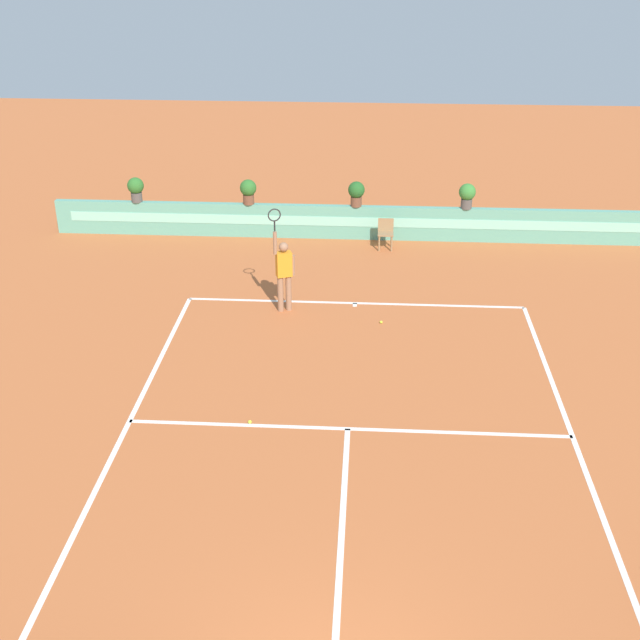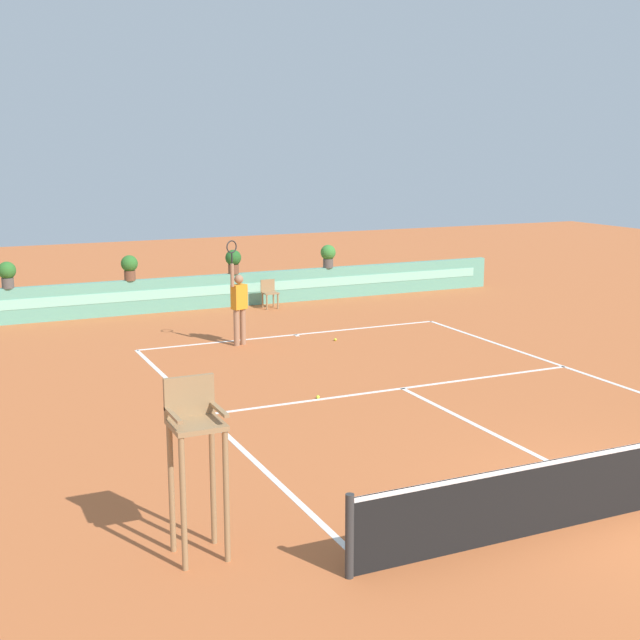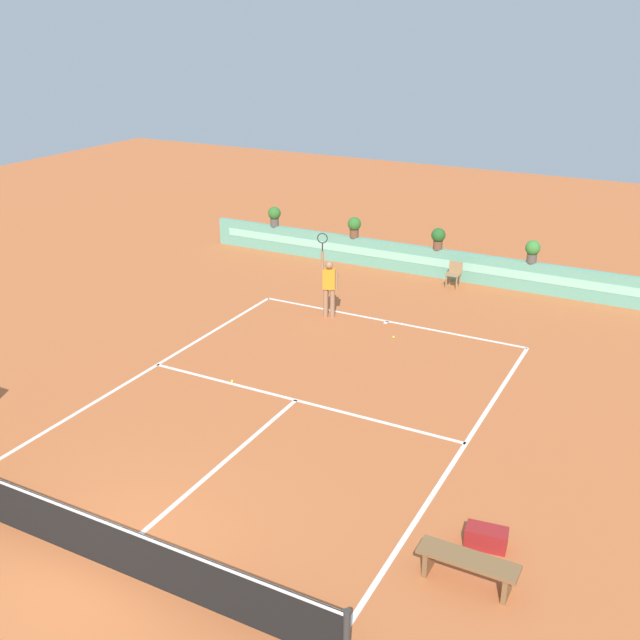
% 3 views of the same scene
% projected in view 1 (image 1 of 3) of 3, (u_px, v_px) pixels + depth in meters
% --- Properties ---
extents(ground_plane, '(60.00, 60.00, 0.00)m').
position_uv_depth(ground_plane, '(347.00, 441.00, 14.73)').
color(ground_plane, '#BC6033').
extents(court_lines, '(8.32, 11.94, 0.01)m').
position_uv_depth(court_lines, '(348.00, 419.00, 15.37)').
color(court_lines, white).
rests_on(court_lines, ground).
extents(back_wall_barrier, '(18.00, 0.21, 1.00)m').
position_uv_depth(back_wall_barrier, '(359.00, 222.00, 23.79)').
color(back_wall_barrier, '#60A88E').
rests_on(back_wall_barrier, ground).
extents(ball_kid_chair, '(0.44, 0.44, 0.85)m').
position_uv_depth(ball_kid_chair, '(386.00, 232.00, 23.11)').
color(ball_kid_chair, '#99754C').
rests_on(ball_kid_chair, ground).
extents(tennis_player, '(0.59, 0.33, 2.58)m').
position_uv_depth(tennis_player, '(284.00, 270.00, 19.17)').
color(tennis_player, '#9E7051').
rests_on(tennis_player, ground).
extents(tennis_ball_near_baseline, '(0.07, 0.07, 0.07)m').
position_uv_depth(tennis_ball_near_baseline, '(250.00, 422.00, 15.23)').
color(tennis_ball_near_baseline, '#CCE033').
rests_on(tennis_ball_near_baseline, ground).
extents(tennis_ball_mid_court, '(0.07, 0.07, 0.07)m').
position_uv_depth(tennis_ball_mid_court, '(381.00, 322.00, 18.98)').
color(tennis_ball_mid_court, '#CCE033').
rests_on(tennis_ball_mid_court, ground).
extents(potted_plant_centre, '(0.48, 0.48, 0.72)m').
position_uv_depth(potted_plant_centre, '(356.00, 192.00, 23.39)').
color(potted_plant_centre, brown).
rests_on(potted_plant_centre, back_wall_barrier).
extents(potted_plant_far_left, '(0.48, 0.48, 0.72)m').
position_uv_depth(potted_plant_far_left, '(136.00, 188.00, 23.76)').
color(potted_plant_far_left, '#514C47').
rests_on(potted_plant_far_left, back_wall_barrier).
extents(potted_plant_right, '(0.48, 0.48, 0.72)m').
position_uv_depth(potted_plant_right, '(467.00, 194.00, 23.22)').
color(potted_plant_right, '#514C47').
rests_on(potted_plant_right, back_wall_barrier).
extents(potted_plant_left, '(0.48, 0.48, 0.72)m').
position_uv_depth(potted_plant_left, '(248.00, 190.00, 23.57)').
color(potted_plant_left, brown).
rests_on(potted_plant_left, back_wall_barrier).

